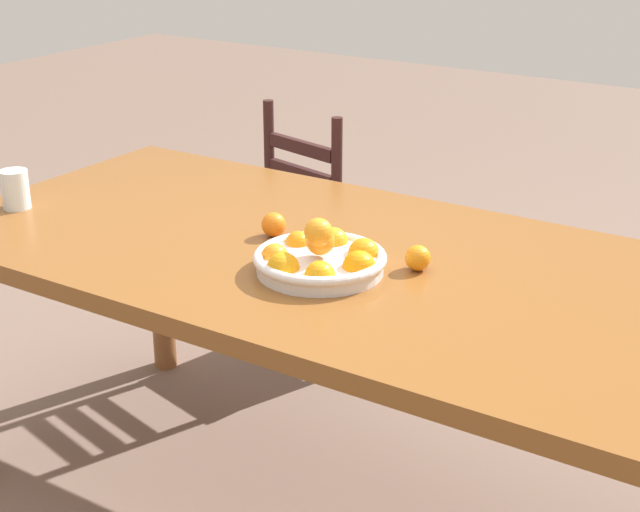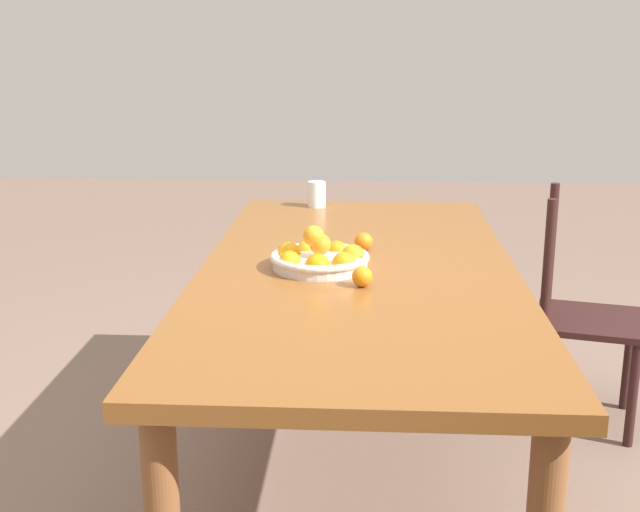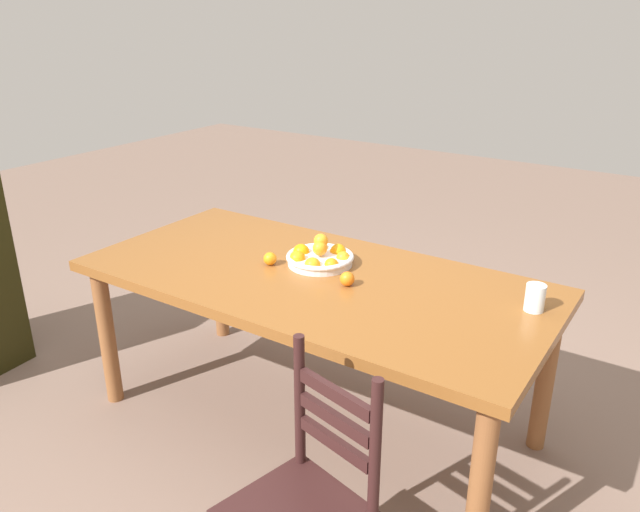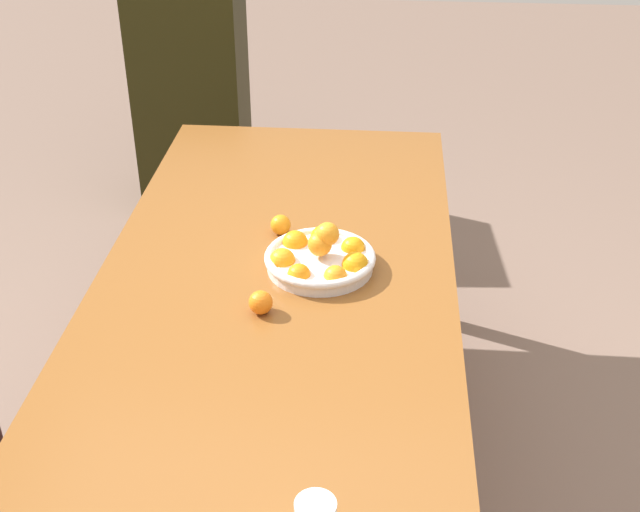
# 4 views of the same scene
# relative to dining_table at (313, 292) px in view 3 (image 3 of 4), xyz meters

# --- Properties ---
(ground_plane) EXTENTS (12.00, 12.00, 0.00)m
(ground_plane) POSITION_rel_dining_table_xyz_m (0.00, 0.00, -0.69)
(ground_plane) COLOR #775F52
(dining_table) EXTENTS (2.08, 0.99, 0.78)m
(dining_table) POSITION_rel_dining_table_xyz_m (0.00, 0.00, 0.00)
(dining_table) COLOR brown
(dining_table) RESTS_ON ground
(chair_near_window) EXTENTS (0.47, 0.47, 0.92)m
(chair_near_window) POSITION_rel_dining_table_xyz_m (-0.54, 0.84, -0.26)
(chair_near_window) COLOR #321817
(chair_near_window) RESTS_ON ground
(fruit_bowl) EXTENTS (0.31, 0.31, 0.14)m
(fruit_bowl) POSITION_rel_dining_table_xyz_m (0.04, -0.12, 0.12)
(fruit_bowl) COLOR silver
(fruit_bowl) RESTS_ON dining_table
(orange_loose_0) EXTENTS (0.06, 0.06, 0.06)m
(orange_loose_0) POSITION_rel_dining_table_xyz_m (0.23, 0.01, 0.11)
(orange_loose_0) COLOR orange
(orange_loose_0) RESTS_ON dining_table
(orange_loose_1) EXTENTS (0.06, 0.06, 0.06)m
(orange_loose_1) POSITION_rel_dining_table_xyz_m (-0.19, 0.02, 0.12)
(orange_loose_1) COLOR orange
(orange_loose_1) RESTS_ON dining_table
(drinking_glass) EXTENTS (0.08, 0.08, 0.11)m
(drinking_glass) POSITION_rel_dining_table_xyz_m (-0.91, -0.19, 0.14)
(drinking_glass) COLOR silver
(drinking_glass) RESTS_ON dining_table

